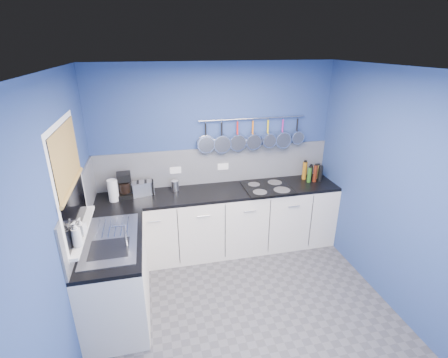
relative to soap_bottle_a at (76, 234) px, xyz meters
name	(u,v)px	position (x,y,z in m)	size (l,w,h in m)	color
floor	(244,310)	(1.53, 0.00, -1.18)	(3.20, 3.00, 0.02)	#47474C
ceiling	(251,68)	(1.53, 0.00, 1.34)	(3.20, 3.00, 0.02)	white
wall_back	(215,158)	(1.53, 1.51, 0.08)	(3.20, 0.02, 2.50)	navy
wall_front	(326,335)	(1.53, -1.51, 0.08)	(3.20, 0.02, 2.50)	navy
wall_left	(64,227)	(-0.08, 0.00, 0.08)	(0.02, 3.00, 2.50)	navy
wall_right	(394,192)	(3.14, 0.00, 0.08)	(0.02, 3.00, 2.50)	navy
backsplash_back	(216,165)	(1.53, 1.49, -0.02)	(3.20, 0.02, 0.50)	gray
backsplash_left	(81,206)	(-0.06, 0.60, -0.02)	(0.02, 1.80, 0.50)	gray
cabinet_run_back	(220,222)	(1.53, 1.20, -0.74)	(3.20, 0.60, 0.86)	silver
worktop_back	(220,192)	(1.53, 1.20, -0.29)	(3.20, 0.60, 0.04)	black
cabinet_run_left	(117,277)	(0.23, 0.30, -0.74)	(0.60, 1.20, 0.86)	silver
worktop_left	(111,241)	(0.23, 0.30, -0.29)	(0.60, 1.20, 0.04)	black
window_frame	(70,181)	(-0.05, 0.30, 0.38)	(0.01, 1.00, 1.10)	white
window_glass	(70,181)	(-0.04, 0.30, 0.38)	(0.01, 0.90, 1.00)	black
bamboo_blind	(67,157)	(-0.03, 0.30, 0.61)	(0.01, 0.90, 0.55)	#B08343
window_sill	(82,230)	(-0.02, 0.30, -0.13)	(0.10, 0.98, 0.03)	white
sink_unit	(111,239)	(0.23, 0.30, -0.27)	(0.50, 0.95, 0.01)	silver
mixer_tap	(125,235)	(0.39, 0.12, -0.14)	(0.12, 0.08, 0.26)	silver
socket_left	(175,170)	(0.98, 1.47, -0.04)	(0.15, 0.01, 0.09)	white
socket_right	(223,167)	(1.63, 1.47, -0.04)	(0.15, 0.01, 0.09)	white
pot_rail	(253,119)	(2.03, 1.45, 0.61)	(0.02, 0.02, 1.45)	silver
soap_bottle_a	(76,234)	(0.00, 0.00, 0.00)	(0.09, 0.09, 0.24)	white
soap_bottle_b	(81,227)	(0.00, 0.19, -0.03)	(0.08, 0.08, 0.17)	white
paper_towel	(113,190)	(0.19, 1.19, -0.13)	(0.12, 0.12, 0.27)	white
coffee_maker	(125,186)	(0.33, 1.27, -0.11)	(0.18, 0.20, 0.32)	black
toaster	(142,188)	(0.54, 1.30, -0.18)	(0.27, 0.15, 0.17)	silver
canister	(175,186)	(0.95, 1.33, -0.20)	(0.09, 0.09, 0.14)	silver
hob	(268,187)	(2.17, 1.14, -0.26)	(0.63, 0.55, 0.01)	black
pan_0	(206,137)	(1.40, 1.44, 0.40)	(0.23, 0.06, 0.42)	silver
pan_1	(222,137)	(1.61, 1.44, 0.39)	(0.24, 0.07, 0.43)	silver
pan_2	(237,135)	(1.82, 1.44, 0.40)	(0.23, 0.07, 0.42)	silver
pan_3	(253,134)	(2.03, 1.44, 0.41)	(0.22, 0.10, 0.41)	silver
pan_4	(268,132)	(2.24, 1.44, 0.42)	(0.20, 0.12, 0.39)	silver
pan_5	(282,133)	(2.45, 1.44, 0.40)	(0.23, 0.09, 0.42)	silver
pan_6	(297,130)	(2.67, 1.44, 0.42)	(0.18, 0.09, 0.37)	silver
condiment_0	(318,172)	(2.99, 1.32, -0.17)	(0.06, 0.06, 0.20)	olive
condiment_1	(311,172)	(2.88, 1.33, -0.17)	(0.05, 0.05, 0.19)	black
condiment_2	(305,171)	(2.78, 1.33, -0.14)	(0.06, 0.06, 0.25)	#8C5914
condiment_3	(320,174)	(2.97, 1.22, -0.16)	(0.07, 0.07, 0.21)	black
condiment_4	(315,173)	(2.88, 1.21, -0.15)	(0.06, 0.06, 0.24)	#4C190C
condiment_5	(309,175)	(2.80, 1.21, -0.16)	(0.05, 0.05, 0.21)	#265919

